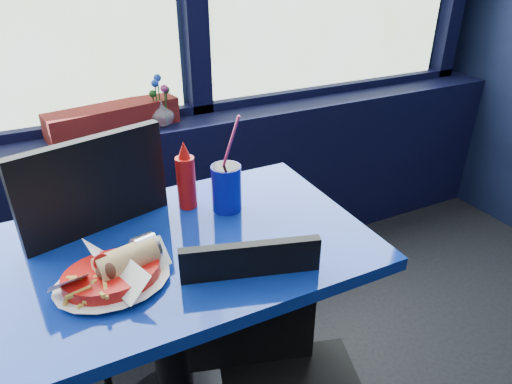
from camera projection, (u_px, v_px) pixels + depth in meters
name	position (u px, v px, depth m)	size (l,w,h in m)	color
window_sill	(47.00, 228.00, 2.03)	(5.00, 0.26, 0.80)	black
near_table	(166.00, 297.00, 1.38)	(1.20, 0.70, 0.75)	black
chair_near_front	(278.00, 369.00, 1.25)	(0.48, 0.48, 0.85)	black
chair_near_back	(113.00, 244.00, 1.58)	(0.58, 0.58, 1.04)	black
planter_box	(114.00, 118.00, 1.95)	(0.56, 0.14, 0.11)	maroon
flower_vase	(162.00, 110.00, 2.00)	(0.13, 0.13, 0.22)	silver
food_basket	(114.00, 273.00, 1.14)	(0.29, 0.29, 0.09)	red
ketchup_bottle	(186.00, 178.00, 1.46)	(0.06, 0.06, 0.23)	red
soda_cup	(227.00, 187.00, 1.45)	(0.10, 0.10, 0.32)	#0D1197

